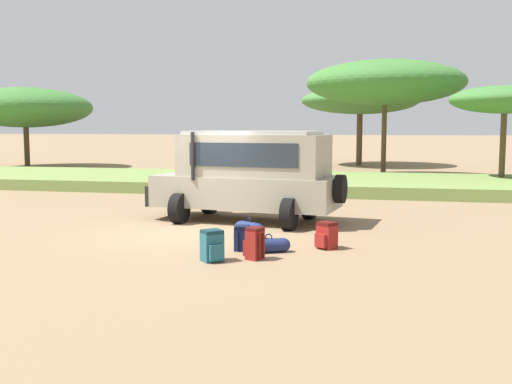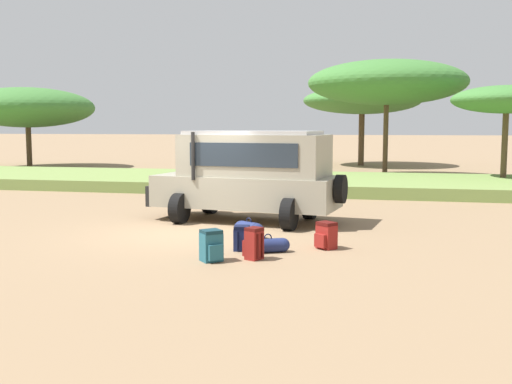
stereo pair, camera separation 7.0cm
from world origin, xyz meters
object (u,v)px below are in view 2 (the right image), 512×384
(backpack_cluster_center, at_px, (212,246))
(acacia_tree_right_mid, at_px, (507,100))
(safari_vehicle, at_px, (250,174))
(backpack_beside_front_wheel, at_px, (326,236))
(backpack_near_rear_wheel, at_px, (242,238))
(backpack_outermost, at_px, (254,244))
(acacia_tree_left_mid, at_px, (362,101))
(duffel_bag_soft_canvas, at_px, (268,245))
(duffel_bag_low_black_case, at_px, (249,230))
(acacia_tree_far_left, at_px, (27,108))
(acacia_tree_centre_back, at_px, (387,83))

(backpack_cluster_center, height_order, acacia_tree_right_mid, acacia_tree_right_mid)
(safari_vehicle, height_order, backpack_beside_front_wheel, safari_vehicle)
(backpack_near_rear_wheel, xyz_separation_m, backpack_outermost, (0.43, -0.77, 0.05))
(backpack_cluster_center, relative_size, backpack_near_rear_wheel, 1.17)
(acacia_tree_left_mid, bearing_deg, backpack_beside_front_wheel, -88.82)
(acacia_tree_left_mid, bearing_deg, duffel_bag_soft_canvas, -91.14)
(backpack_cluster_center, bearing_deg, backpack_outermost, 24.36)
(acacia_tree_left_mid, bearing_deg, backpack_cluster_center, -92.86)
(duffel_bag_low_black_case, xyz_separation_m, acacia_tree_right_mid, (7.77, 13.17, 3.45))
(duffel_bag_low_black_case, bearing_deg, acacia_tree_far_left, 133.33)
(backpack_beside_front_wheel, relative_size, acacia_tree_centre_back, 0.07)
(safari_vehicle, distance_m, backpack_near_rear_wheel, 3.95)
(backpack_near_rear_wheel, relative_size, acacia_tree_right_mid, 0.12)
(safari_vehicle, distance_m, backpack_cluster_center, 4.97)
(safari_vehicle, xyz_separation_m, acacia_tree_centre_back, (3.44, 15.13, 3.40))
(duffel_bag_low_black_case, xyz_separation_m, acacia_tree_far_left, (-18.57, 19.69, 3.50))
(backpack_outermost, bearing_deg, acacia_tree_left_mid, 88.60)
(safari_vehicle, height_order, duffel_bag_soft_canvas, safari_vehicle)
(backpack_cluster_center, bearing_deg, backpack_near_rear_wheel, 73.82)
(backpack_beside_front_wheel, relative_size, acacia_tree_far_left, 0.07)
(backpack_near_rear_wheel, bearing_deg, acacia_tree_far_left, 131.63)
(backpack_near_rear_wheel, relative_size, acacia_tree_left_mid, 0.06)
(backpack_beside_front_wheel, relative_size, acacia_tree_left_mid, 0.07)
(backpack_beside_front_wheel, distance_m, backpack_outermost, 1.82)
(backpack_cluster_center, distance_m, duffel_bag_low_black_case, 2.54)
(duffel_bag_low_black_case, relative_size, acacia_tree_left_mid, 0.10)
(backpack_outermost, height_order, acacia_tree_centre_back, acacia_tree_centre_back)
(backpack_beside_front_wheel, relative_size, backpack_near_rear_wheel, 1.10)
(backpack_cluster_center, bearing_deg, duffel_bag_low_black_case, 86.96)
(backpack_beside_front_wheel, distance_m, duffel_bag_soft_canvas, 1.29)
(duffel_bag_soft_canvas, distance_m, acacia_tree_far_left, 28.91)
(backpack_outermost, bearing_deg, acacia_tree_right_mid, 65.01)
(safari_vehicle, bearing_deg, acacia_tree_centre_back, 77.20)
(backpack_beside_front_wheel, bearing_deg, acacia_tree_right_mid, 67.23)
(backpack_cluster_center, bearing_deg, safari_vehicle, 94.52)
(backpack_outermost, distance_m, acacia_tree_far_left, 29.30)
(safari_vehicle, xyz_separation_m, acacia_tree_far_left, (-18.06, 17.36, 2.39))
(safari_vehicle, xyz_separation_m, acacia_tree_left_mid, (1.83, 24.06, 2.90))
(acacia_tree_far_left, bearing_deg, backpack_beside_front_wheel, -45.16)
(safari_vehicle, bearing_deg, duffel_bag_low_black_case, -77.45)
(backpack_outermost, bearing_deg, acacia_tree_far_left, 131.25)
(backpack_cluster_center, xyz_separation_m, acacia_tree_far_left, (-18.44, 22.22, 3.39))
(duffel_bag_soft_canvas, height_order, acacia_tree_centre_back, acacia_tree_centre_back)
(backpack_beside_front_wheel, relative_size, duffel_bag_low_black_case, 0.73)
(acacia_tree_far_left, bearing_deg, backpack_near_rear_wheel, -48.37)
(backpack_outermost, relative_size, duffel_bag_soft_canvas, 0.73)
(backpack_cluster_center, height_order, acacia_tree_far_left, acacia_tree_far_left)
(backpack_outermost, distance_m, acacia_tree_left_mid, 28.84)
(safari_vehicle, bearing_deg, backpack_cluster_center, -85.48)
(acacia_tree_far_left, bearing_deg, backpack_cluster_center, -50.31)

